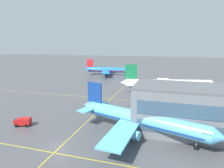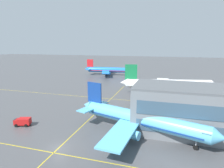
{
  "view_description": "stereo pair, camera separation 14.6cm",
  "coord_description": "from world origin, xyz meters",
  "px_view_note": "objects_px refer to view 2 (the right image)",
  "views": [
    {
      "loc": [
        20.87,
        -31.69,
        21.46
      ],
      "look_at": [
        -0.58,
        41.3,
        5.27
      ],
      "focal_mm": 30.48,
      "sensor_mm": 36.0,
      "label": 1
    },
    {
      "loc": [
        21.01,
        -31.64,
        21.46
      ],
      "look_at": [
        -0.58,
        41.3,
        5.27
      ],
      "focal_mm": 30.48,
      "sensor_mm": 36.0,
      "label": 2
    }
  ],
  "objects_px": {
    "airliner_third_row": "(109,70)",
    "service_truck_catering": "(23,121)",
    "airliner_front_gate": "(139,119)",
    "airliner_second_row": "(168,84)"
  },
  "relations": [
    {
      "from": "airliner_third_row",
      "to": "service_truck_catering",
      "type": "height_order",
      "value": "airliner_third_row"
    },
    {
      "from": "airliner_front_gate",
      "to": "service_truck_catering",
      "type": "bearing_deg",
      "value": -172.31
    },
    {
      "from": "airliner_front_gate",
      "to": "airliner_second_row",
      "type": "bearing_deg",
      "value": 81.4
    },
    {
      "from": "airliner_front_gate",
      "to": "service_truck_catering",
      "type": "xyz_separation_m",
      "value": [
        -30.53,
        -4.12,
        -2.64
      ]
    },
    {
      "from": "airliner_front_gate",
      "to": "airliner_third_row",
      "type": "bearing_deg",
      "value": 112.33
    },
    {
      "from": "airliner_third_row",
      "to": "service_truck_catering",
      "type": "bearing_deg",
      "value": -87.93
    },
    {
      "from": "airliner_second_row",
      "to": "service_truck_catering",
      "type": "distance_m",
      "value": 57.6
    },
    {
      "from": "airliner_third_row",
      "to": "service_truck_catering",
      "type": "distance_m",
      "value": 86.11
    },
    {
      "from": "airliner_front_gate",
      "to": "airliner_third_row",
      "type": "distance_m",
      "value": 88.53
    },
    {
      "from": "airliner_third_row",
      "to": "service_truck_catering",
      "type": "relative_size",
      "value": 7.72
    }
  ]
}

